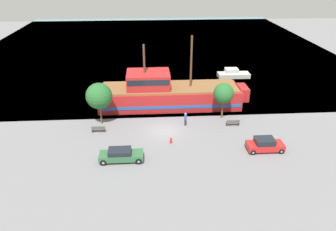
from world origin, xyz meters
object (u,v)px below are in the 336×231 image
at_px(bench_promenade_west, 98,129).
at_px(fire_hydrant, 171,140).
at_px(parked_car_curb_front, 265,145).
at_px(parked_car_curb_mid, 121,155).
at_px(pedestrian_walking_near, 185,119).
at_px(moored_boat_dockside, 233,74).
at_px(pirate_ship, 167,94).
at_px(bench_promenade_east, 233,123).

bearing_deg(bench_promenade_west, fire_hydrant, -20.43).
height_order(parked_car_curb_front, parked_car_curb_mid, parked_car_curb_front).
distance_m(parked_car_curb_front, pedestrian_walking_near, 10.47).
xyz_separation_m(bench_promenade_west, pedestrian_walking_near, (10.88, 1.14, 0.47)).
bearing_deg(moored_boat_dockside, fire_hydrant, -119.70).
bearing_deg(moored_boat_dockside, parked_car_curb_mid, -125.48).
bearing_deg(parked_car_curb_front, moored_boat_dockside, 84.15).
relative_size(pirate_ship, fire_hydrant, 27.74).
distance_m(moored_boat_dockside, fire_hydrant, 25.90).
relative_size(fire_hydrant, bench_promenade_east, 0.46).
relative_size(fire_hydrant, bench_promenade_west, 0.47).
bearing_deg(parked_car_curb_mid, bench_promenade_east, 27.33).
bearing_deg(bench_promenade_east, pirate_ship, 138.95).
height_order(parked_car_curb_front, bench_promenade_east, parked_car_curb_front).
relative_size(parked_car_curb_mid, pedestrian_walking_near, 2.61).
relative_size(bench_promenade_east, bench_promenade_west, 1.03).
relative_size(pirate_ship, moored_boat_dockside, 3.76).
xyz_separation_m(bench_promenade_east, bench_promenade_west, (-16.92, -0.61, -0.00)).
bearing_deg(fire_hydrant, parked_car_curb_front, -12.16).
height_order(parked_car_curb_mid, bench_promenade_west, parked_car_curb_mid).
xyz_separation_m(parked_car_curb_mid, bench_promenade_east, (13.73, 7.09, -0.26)).
height_order(fire_hydrant, bench_promenade_west, bench_promenade_west).
relative_size(fire_hydrant, pedestrian_walking_near, 0.43).
relative_size(parked_car_curb_mid, fire_hydrant, 6.03).
bearing_deg(parked_car_curb_front, bench_promenade_west, 163.97).
xyz_separation_m(pirate_ship, bench_promenade_west, (-8.97, -7.52, -1.43)).
height_order(pirate_ship, fire_hydrant, pirate_ship).
distance_m(parked_car_curb_front, bench_promenade_east, 6.43).
xyz_separation_m(moored_boat_dockside, bench_promenade_east, (-4.62, -18.65, -0.16)).
distance_m(parked_car_curb_front, bench_promenade_west, 19.77).
height_order(parked_car_curb_front, bench_promenade_west, parked_car_curb_front).
bearing_deg(bench_promenade_east, fire_hydrant, -154.89).
relative_size(bench_promenade_west, pedestrian_walking_near, 0.91).
bearing_deg(parked_car_curb_mid, pedestrian_walking_near, 44.77).
xyz_separation_m(parked_car_curb_front, bench_promenade_east, (-2.09, 6.07, -0.30)).
bearing_deg(pirate_ship, moored_boat_dockside, 43.04).
bearing_deg(fire_hydrant, bench_promenade_west, 159.57).
distance_m(pirate_ship, parked_car_curb_mid, 15.20).
xyz_separation_m(fire_hydrant, bench_promenade_west, (-8.70, 3.24, 0.02)).
distance_m(pirate_ship, moored_boat_dockside, 17.24).
bearing_deg(pirate_ship, parked_car_curb_mid, -112.43).
relative_size(parked_car_curb_front, bench_promenade_west, 2.49).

